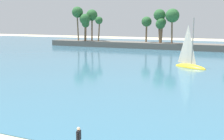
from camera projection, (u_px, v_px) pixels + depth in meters
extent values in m
cube|color=#386B84|center=(195.00, 56.00, 66.20)|extent=(220.00, 106.95, 0.06)
cube|color=#605B54|center=(202.00, 47.00, 78.21)|extent=(94.63, 6.00, 1.80)
cylinder|color=brown|center=(161.00, 33.00, 81.07)|extent=(0.59, 0.65, 5.82)
sphere|color=#285B2D|center=(161.00, 23.00, 80.58)|extent=(2.68, 2.68, 2.68)
cylinder|color=brown|center=(86.00, 32.00, 90.61)|extent=(0.53, 0.64, 5.41)
sphere|color=#285B2D|center=(86.00, 24.00, 90.15)|extent=(2.42, 2.42, 2.42)
cylinder|color=brown|center=(172.00, 30.00, 79.15)|extent=(0.70, 0.72, 7.74)
sphere|color=#285B2D|center=(172.00, 16.00, 78.50)|extent=(3.82, 3.82, 3.82)
cylinder|color=brown|center=(159.00, 29.00, 81.96)|extent=(0.93, 0.64, 7.94)
sphere|color=#285B2D|center=(160.00, 15.00, 81.29)|extent=(3.37, 3.37, 3.37)
cylinder|color=brown|center=(78.00, 26.00, 91.10)|extent=(0.66, 0.63, 9.04)
sphere|color=#285B2D|center=(77.00, 12.00, 90.34)|extent=(3.50, 3.50, 3.50)
cylinder|color=brown|center=(146.00, 32.00, 85.14)|extent=(0.58, 0.52, 6.07)
sphere|color=#285B2D|center=(147.00, 22.00, 84.63)|extent=(3.00, 3.00, 3.00)
cylinder|color=brown|center=(162.00, 32.00, 83.44)|extent=(0.69, 0.63, 5.98)
sphere|color=#285B2D|center=(162.00, 22.00, 82.94)|extent=(2.32, 2.32, 2.32)
cylinder|color=brown|center=(160.00, 34.00, 81.22)|extent=(0.47, 0.73, 5.38)
sphere|color=#285B2D|center=(160.00, 24.00, 80.77)|extent=(2.75, 2.75, 2.75)
cylinder|color=brown|center=(99.00, 31.00, 88.60)|extent=(0.78, 0.79, 6.46)
sphere|color=#285B2D|center=(99.00, 20.00, 88.06)|extent=(2.33, 2.33, 2.33)
cylinder|color=brown|center=(92.00, 28.00, 91.75)|extent=(0.55, 0.87, 8.13)
sphere|color=#285B2D|center=(92.00, 15.00, 91.07)|extent=(3.62, 3.62, 3.62)
cylinder|color=brown|center=(85.00, 30.00, 90.21)|extent=(0.49, 0.69, 6.84)
sphere|color=#285B2D|center=(85.00, 19.00, 89.63)|extent=(3.34, 3.34, 3.34)
cube|color=black|center=(79.00, 135.00, 17.30)|extent=(0.25, 0.37, 0.58)
sphere|color=beige|center=(79.00, 129.00, 17.23)|extent=(0.21, 0.21, 0.21)
cylinder|color=black|center=(77.00, 137.00, 17.09)|extent=(0.09, 0.09, 0.50)
cylinder|color=black|center=(80.00, 134.00, 17.53)|extent=(0.09, 0.09, 0.50)
ellipsoid|color=yellow|center=(190.00, 68.00, 49.29)|extent=(6.41, 4.78, 1.26)
cylinder|color=gray|center=(193.00, 41.00, 48.27)|extent=(0.19, 0.19, 7.88)
pyramid|color=silver|center=(188.00, 44.00, 49.22)|extent=(2.55, 1.58, 6.70)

